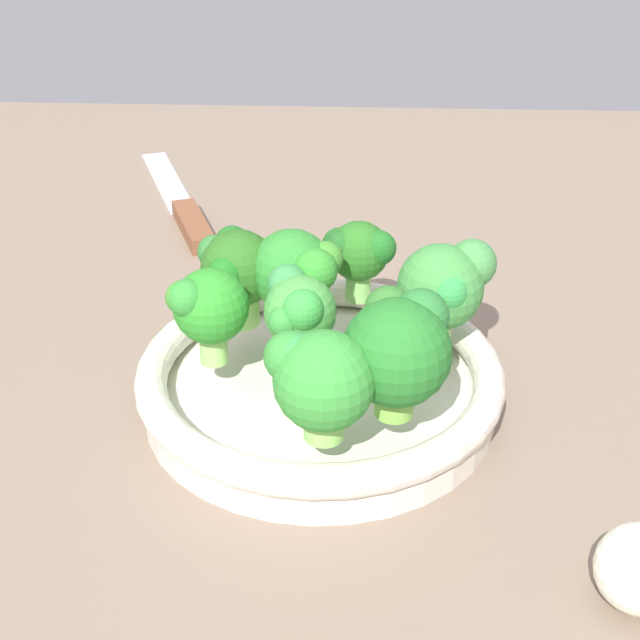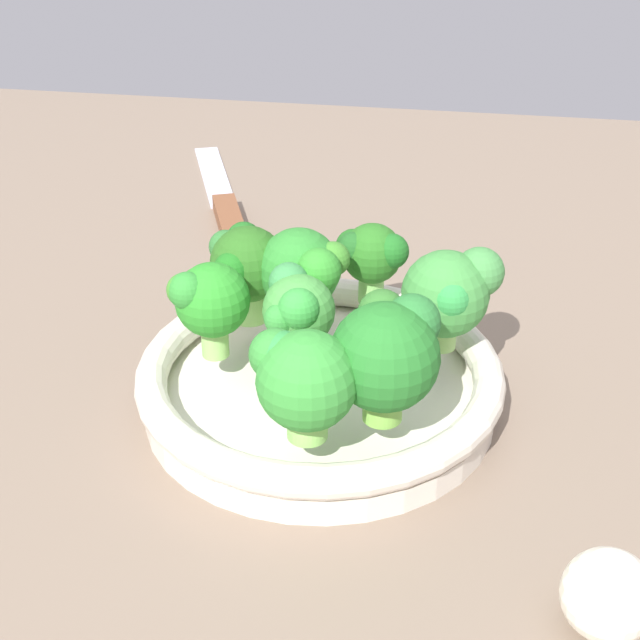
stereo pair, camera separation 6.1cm
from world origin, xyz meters
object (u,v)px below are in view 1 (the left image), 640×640
Objects in this scene: broccoli_floret_2 at (302,272)px; broccoli_floret_5 at (236,269)px; bowl at (320,383)px; broccoli_floret_4 at (299,311)px; broccoli_floret_0 at (357,252)px; broccoli_floret_1 at (318,378)px; broccoli_floret_7 at (399,347)px; broccoli_floret_6 at (445,285)px; knife at (183,208)px; broccoli_floret_3 at (207,307)px.

broccoli_floret_5 is at bearing -8.98° from broccoli_floret_2.
bowl is 6.36cm from broccoli_floret_4.
broccoli_floret_5 is (8.31, 3.77, 0.34)cm from broccoli_floret_0.
bowl is 4.05× the size of broccoli_floret_0.
broccoli_floret_4 is at bearing 68.99° from broccoli_floret_0.
bowl is at bearing -88.22° from broccoli_floret_1.
broccoli_floret_1 is at bearing 30.23° from broccoli_floret_7.
broccoli_floret_6 is at bearing 174.27° from broccoli_floret_2.
broccoli_floret_0 is at bearing -79.39° from broccoli_floret_7.
broccoli_floret_1 is at bearing 91.78° from bowl.
broccoli_floret_4 reaches higher than bowl.
broccoli_floret_0 is at bearing 126.22° from knife.
broccoli_floret_0 is 9.13cm from broccoli_floret_5.
broccoli_floret_7 is at bearing 131.52° from bowl.
broccoli_floret_2 reaches higher than broccoli_floret_5.
broccoli_floret_7 reaches higher than broccoli_floret_3.
broccoli_floret_5 reaches higher than broccoli_floret_4.
broccoli_floret_5 reaches higher than broccoli_floret_0.
broccoli_floret_6 is at bearing -157.83° from broccoli_floret_4.
broccoli_floret_1 reaches higher than bowl.
broccoli_floret_3 is (7.23, 0.75, 6.13)cm from bowl.
broccoli_floret_3 is 13.04cm from broccoli_floret_7.
knife is (8.89, -27.26, -7.59)cm from broccoli_floret_5.
broccoli_floret_6 is at bearing -111.66° from broccoli_floret_7.
broccoli_floret_0 is at bearing -111.01° from broccoli_floret_4.
broccoli_floret_4 is 7.30cm from broccoli_floret_5.
broccoli_floret_2 is (1.41, -3.82, 6.45)cm from bowl.
broccoli_floret_0 reaches higher than bowl.
broccoli_floret_5 and broccoli_floret_6 have the same top height.
broccoli_floret_4 is at bearing 177.34° from broccoli_floret_3.
broccoli_floret_5 reaches higher than broccoli_floret_1.
bowl is 7.62cm from broccoli_floret_2.
broccoli_floret_3 is at bearing 76.98° from broccoli_floret_5.
bowl is at bearing -141.38° from broccoli_floret_4.
knife is (15.15, -40.04, -7.37)cm from broccoli_floret_1.
broccoli_floret_1 is 14.24cm from broccoli_floret_5.
broccoli_floret_5 is 29.66cm from knife.
bowl is at bearing 142.85° from broccoli_floret_5.
bowl is 0.96× the size of knife.
broccoli_floret_0 is at bearing -129.54° from broccoli_floret_2.
broccoli_floret_1 is 5.40cm from broccoli_floret_7.
broccoli_floret_4 is (3.59, 9.34, 0.33)cm from broccoli_floret_0.
broccoli_floret_0 is 0.91× the size of broccoli_floret_3.
broccoli_floret_2 is at bearing -56.02° from broccoli_floret_7.
knife is at bearing -76.74° from broccoli_floret_3.
broccoli_floret_3 reaches higher than bowl.
broccoli_floret_6 is 0.27× the size of knife.
broccoli_floret_7 reaches higher than broccoli_floret_4.
broccoli_floret_1 is 0.27× the size of knife.
bowl is 10.16cm from broccoli_floret_1.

